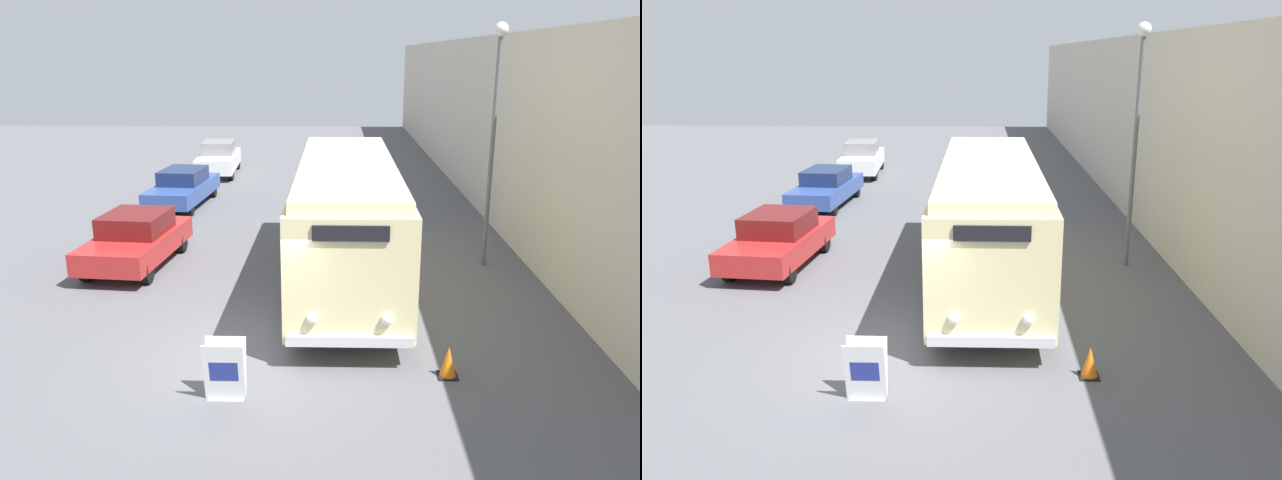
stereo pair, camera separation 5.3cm
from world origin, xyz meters
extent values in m
plane|color=#56565B|center=(0.00, 0.00, 0.00)|extent=(80.00, 80.00, 0.00)
cube|color=beige|center=(7.03, 10.00, 3.13)|extent=(0.30, 60.00, 6.26)
cylinder|color=black|center=(0.77, 0.77, 0.47)|extent=(0.28, 0.95, 0.95)
cylinder|color=black|center=(2.91, 0.77, 0.47)|extent=(0.28, 0.95, 0.95)
cylinder|color=black|center=(0.77, 7.40, 0.47)|extent=(0.28, 0.95, 0.95)
cylinder|color=black|center=(2.91, 7.40, 0.47)|extent=(0.28, 0.95, 0.95)
cube|color=beige|center=(1.84, 4.09, 1.68)|extent=(2.46, 9.43, 2.40)
cube|color=#F8E8A7|center=(1.84, 4.09, 3.00)|extent=(2.27, 9.05, 0.24)
cube|color=silver|center=(1.84, -0.69, 0.59)|extent=(2.34, 0.12, 0.20)
sphere|color=white|center=(1.16, -0.66, 1.02)|extent=(0.22, 0.22, 0.22)
sphere|color=white|center=(2.52, -0.66, 1.02)|extent=(0.22, 0.22, 0.22)
cube|color=black|center=(1.84, -0.65, 2.63)|extent=(1.36, 0.06, 0.28)
cube|color=gray|center=(-0.27, -1.72, 0.00)|extent=(0.62, 0.23, 0.01)
cube|color=white|center=(-0.27, -1.81, 0.53)|extent=(0.69, 0.21, 1.07)
cube|color=white|center=(-0.27, -1.62, 0.53)|extent=(0.69, 0.21, 1.07)
cube|color=navy|center=(-0.27, -1.83, 0.56)|extent=(0.48, 0.07, 0.37)
cylinder|color=#595E60|center=(5.68, 5.49, 3.05)|extent=(0.12, 0.12, 6.11)
sphere|color=silver|center=(5.68, 5.49, 6.22)|extent=(0.36, 0.36, 0.36)
cylinder|color=black|center=(-4.83, 3.91, 0.33)|extent=(0.22, 0.66, 0.66)
cylinder|color=black|center=(-3.23, 3.76, 0.33)|extent=(0.22, 0.66, 0.66)
cylinder|color=black|center=(-4.59, 6.57, 0.33)|extent=(0.22, 0.66, 0.66)
cylinder|color=black|center=(-2.98, 6.42, 0.33)|extent=(0.22, 0.66, 0.66)
cube|color=#A52323|center=(-3.91, 5.16, 0.62)|extent=(2.23, 4.23, 0.59)
cube|color=#5B1313|center=(-3.90, 5.27, 1.19)|extent=(1.75, 1.97, 0.56)
cylinder|color=black|center=(-5.18, 10.82, 0.31)|extent=(0.22, 0.62, 0.62)
cylinder|color=black|center=(-3.71, 10.70, 0.31)|extent=(0.22, 0.62, 0.62)
cylinder|color=black|center=(-4.94, 13.93, 0.31)|extent=(0.22, 0.62, 0.62)
cylinder|color=black|center=(-3.47, 13.82, 0.31)|extent=(0.22, 0.62, 0.62)
cube|color=#2D478C|center=(-4.32, 12.32, 0.59)|extent=(2.07, 4.65, 0.57)
cube|color=#19274D|center=(-4.32, 12.43, 1.14)|extent=(1.62, 2.14, 0.53)
cylinder|color=black|center=(-4.77, 17.23, 0.32)|extent=(0.22, 0.65, 0.65)
cylinder|color=black|center=(-3.32, 17.31, 0.32)|extent=(0.22, 0.65, 0.65)
cylinder|color=black|center=(-4.93, 20.25, 0.32)|extent=(0.22, 0.65, 0.65)
cylinder|color=black|center=(-3.48, 20.33, 0.32)|extent=(0.22, 0.65, 0.65)
cube|color=silver|center=(-4.13, 18.78, 0.67)|extent=(1.95, 4.51, 0.69)
cube|color=gray|center=(-4.13, 18.89, 1.31)|extent=(1.56, 2.07, 0.58)
cube|color=black|center=(3.62, -0.86, 0.01)|extent=(0.36, 0.36, 0.03)
cone|color=orange|center=(3.62, -0.86, 0.31)|extent=(0.30, 0.30, 0.56)
camera|label=1|loc=(1.58, -11.06, 5.61)|focal=35.00mm
camera|label=2|loc=(1.64, -11.06, 5.61)|focal=35.00mm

